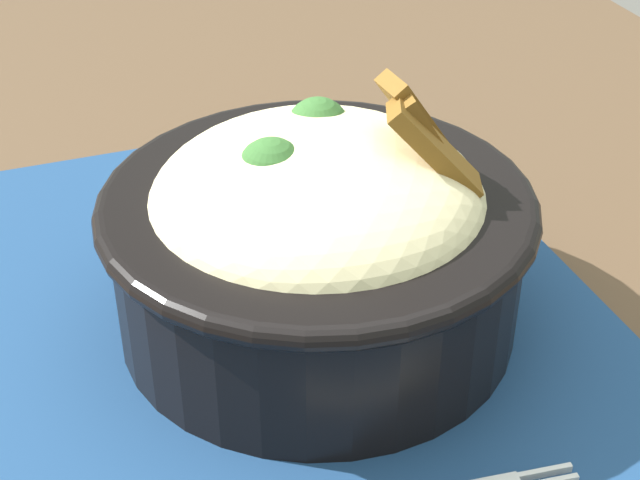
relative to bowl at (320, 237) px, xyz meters
The scene contains 3 objects.
table 0.13m from the bowl, behind, with size 1.16×0.81×0.71m.
placemat 0.06m from the bowl, 31.93° to the right, with size 0.47×0.31×0.00m, color navy.
bowl is the anchor object (origin of this frame).
Camera 1 is at (0.36, -0.13, 1.01)m, focal length 54.62 mm.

